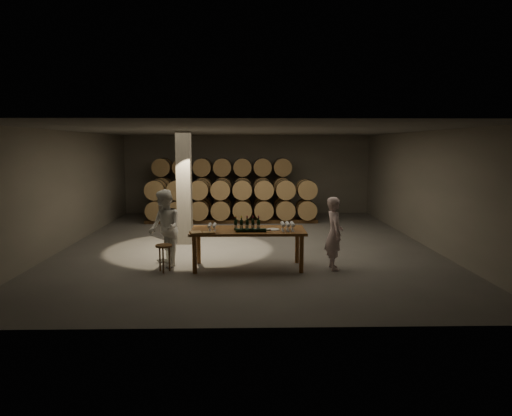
{
  "coord_description": "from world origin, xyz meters",
  "views": [
    {
      "loc": [
        -0.04,
        -12.74,
        2.81
      ],
      "look_at": [
        0.23,
        -0.38,
        1.1
      ],
      "focal_mm": 32.0,
      "sensor_mm": 36.0,
      "label": 1
    }
  ],
  "objects_px": {
    "bottle_cluster": "(247,225)",
    "notebook_near": "(209,233)",
    "person_woman": "(165,228)",
    "stool": "(164,250)",
    "person_man": "(334,233)",
    "plate": "(273,229)",
    "tasting_table": "(248,234)"
  },
  "relations": [
    {
      "from": "tasting_table",
      "to": "person_woman",
      "type": "height_order",
      "value": "person_woman"
    },
    {
      "from": "tasting_table",
      "to": "bottle_cluster",
      "type": "distance_m",
      "value": 0.21
    },
    {
      "from": "bottle_cluster",
      "to": "stool",
      "type": "distance_m",
      "value": 1.94
    },
    {
      "from": "tasting_table",
      "to": "stool",
      "type": "height_order",
      "value": "tasting_table"
    },
    {
      "from": "stool",
      "to": "person_man",
      "type": "distance_m",
      "value": 3.84
    },
    {
      "from": "notebook_near",
      "to": "bottle_cluster",
      "type": "bearing_deg",
      "value": 17.08
    },
    {
      "from": "bottle_cluster",
      "to": "plate",
      "type": "xyz_separation_m",
      "value": [
        0.59,
        -0.04,
        -0.1
      ]
    },
    {
      "from": "bottle_cluster",
      "to": "tasting_table",
      "type": "bearing_deg",
      "value": 42.83
    },
    {
      "from": "tasting_table",
      "to": "plate",
      "type": "bearing_deg",
      "value": -5.99
    },
    {
      "from": "plate",
      "to": "notebook_near",
      "type": "bearing_deg",
      "value": -165.32
    },
    {
      "from": "tasting_table",
      "to": "person_woman",
      "type": "bearing_deg",
      "value": 174.7
    },
    {
      "from": "bottle_cluster",
      "to": "stool",
      "type": "xyz_separation_m",
      "value": [
        -1.85,
        -0.28,
        -0.51
      ]
    },
    {
      "from": "bottle_cluster",
      "to": "notebook_near",
      "type": "xyz_separation_m",
      "value": [
        -0.84,
        -0.41,
        -0.09
      ]
    },
    {
      "from": "plate",
      "to": "notebook_near",
      "type": "relative_size",
      "value": 1.16
    },
    {
      "from": "bottle_cluster",
      "to": "person_woman",
      "type": "bearing_deg",
      "value": 174.1
    },
    {
      "from": "plate",
      "to": "person_woman",
      "type": "xyz_separation_m",
      "value": [
        -2.5,
        0.24,
        -0.01
      ]
    },
    {
      "from": "person_woman",
      "to": "notebook_near",
      "type": "bearing_deg",
      "value": 33.07
    },
    {
      "from": "stool",
      "to": "person_woman",
      "type": "xyz_separation_m",
      "value": [
        -0.06,
        0.47,
        0.4
      ]
    },
    {
      "from": "tasting_table",
      "to": "person_man",
      "type": "distance_m",
      "value": 1.96
    },
    {
      "from": "plate",
      "to": "notebook_near",
      "type": "xyz_separation_m",
      "value": [
        -1.42,
        -0.37,
        0.01
      ]
    },
    {
      "from": "notebook_near",
      "to": "person_man",
      "type": "relative_size",
      "value": 0.16
    },
    {
      "from": "bottle_cluster",
      "to": "stool",
      "type": "bearing_deg",
      "value": -171.51
    },
    {
      "from": "person_woman",
      "to": "tasting_table",
      "type": "bearing_deg",
      "value": 57.43
    },
    {
      "from": "person_man",
      "to": "person_woman",
      "type": "height_order",
      "value": "person_woman"
    },
    {
      "from": "bottle_cluster",
      "to": "plate",
      "type": "height_order",
      "value": "bottle_cluster"
    },
    {
      "from": "notebook_near",
      "to": "person_woman",
      "type": "xyz_separation_m",
      "value": [
        -1.07,
        0.61,
        -0.01
      ]
    },
    {
      "from": "plate",
      "to": "stool",
      "type": "bearing_deg",
      "value": -174.49
    },
    {
      "from": "person_woman",
      "to": "plate",
      "type": "bearing_deg",
      "value": 57.28
    },
    {
      "from": "stool",
      "to": "person_man",
      "type": "relative_size",
      "value": 0.37
    },
    {
      "from": "plate",
      "to": "notebook_near",
      "type": "height_order",
      "value": "notebook_near"
    },
    {
      "from": "bottle_cluster",
      "to": "plate",
      "type": "bearing_deg",
      "value": -4.03
    },
    {
      "from": "tasting_table",
      "to": "stool",
      "type": "relative_size",
      "value": 4.23
    }
  ]
}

